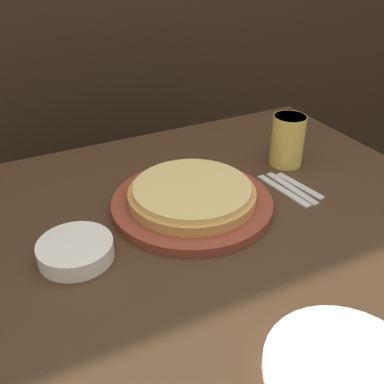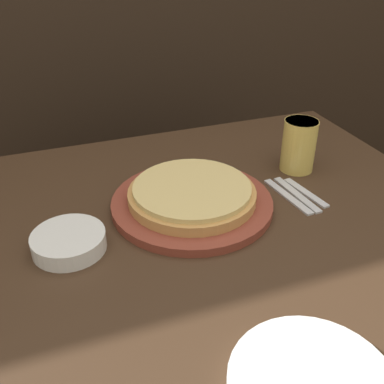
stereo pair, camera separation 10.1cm
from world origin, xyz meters
name	(u,v)px [view 2 (the right image)]	position (x,y,z in m)	size (l,w,h in m)	color
dining_table	(216,346)	(0.00, 0.00, 0.36)	(1.15, 1.07, 0.73)	#3D2819
pizza_on_board	(192,198)	(-0.03, 0.11, 0.75)	(0.37, 0.37, 0.06)	brown
beer_glass	(299,143)	(0.30, 0.19, 0.80)	(0.09, 0.09, 0.14)	#E5C65B
side_bowl	(69,242)	(-0.31, 0.05, 0.74)	(0.15, 0.15, 0.04)	white
fork	(288,196)	(0.20, 0.07, 0.73)	(0.04, 0.17, 0.00)	silver
dinner_knife	(297,194)	(0.23, 0.07, 0.73)	(0.03, 0.17, 0.00)	silver
spoon	(306,193)	(0.25, 0.07, 0.73)	(0.04, 0.15, 0.00)	silver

